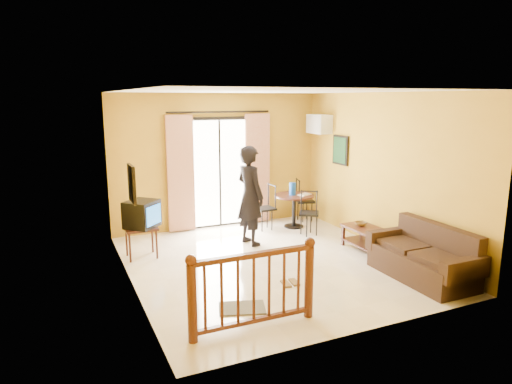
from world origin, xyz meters
name	(u,v)px	position (x,y,z in m)	size (l,w,h in m)	color
ground	(270,263)	(0.00, 0.00, 0.00)	(5.00, 5.00, 0.00)	beige
room_shell	(271,162)	(0.00, 0.00, 1.70)	(5.00, 5.00, 5.00)	white
balcony_door	(220,172)	(0.00, 2.43, 1.19)	(2.25, 0.14, 2.46)	black
tv_table	(141,231)	(-1.90, 1.17, 0.46)	(0.54, 0.45, 0.54)	black
television	(142,214)	(-1.87, 1.16, 0.77)	(0.69, 0.69, 0.46)	black
picture_left	(132,184)	(-2.22, -0.20, 1.55)	(0.05, 0.42, 0.52)	black
dining_table	(294,202)	(1.40, 1.74, 0.55)	(0.84, 0.84, 0.70)	black
water_jug	(292,189)	(1.37, 1.75, 0.83)	(0.14, 0.14, 0.26)	#1245AC
serving_tray	(304,195)	(1.59, 1.64, 0.71)	(0.28, 0.18, 0.02)	beige
dining_chairs	(293,228)	(1.34, 1.67, 0.00)	(1.58, 1.52, 0.95)	black
air_conditioner	(319,124)	(2.09, 1.95, 2.15)	(0.31, 0.60, 0.40)	silver
botanical_print	(340,150)	(2.22, 1.30, 1.65)	(0.05, 0.50, 0.60)	black
coffee_table	(366,236)	(1.85, -0.14, 0.28)	(0.52, 0.94, 0.42)	black
bowl	(361,224)	(1.85, 0.05, 0.45)	(0.21, 0.21, 0.07)	brown
sofa	(425,259)	(1.85, -1.54, 0.31)	(0.81, 1.72, 0.82)	black
standing_person	(250,196)	(0.10, 1.09, 0.93)	(0.68, 0.44, 1.85)	black
stair_balustrade	(254,284)	(-1.15, -1.90, 0.56)	(1.63, 0.13, 1.04)	#471E0F
doormat	(242,308)	(-1.08, -1.37, 0.01)	(0.60, 0.40, 0.02)	#545143
sandals	(290,283)	(-0.12, -0.91, 0.01)	(0.28, 0.26, 0.03)	brown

